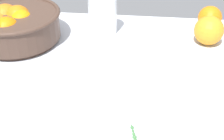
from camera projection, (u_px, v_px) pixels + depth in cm
name	position (u px, v px, depth cm)	size (l,w,h in cm)	color
ground_plane	(114.00, 96.00, 76.44)	(139.56, 87.71, 3.00)	silver
fruit_bowl	(14.00, 25.00, 93.28)	(27.36, 27.36, 10.69)	#473328
second_glass	(103.00, 17.00, 97.87)	(9.00, 9.00, 11.87)	white
loose_orange_0	(209.00, 30.00, 92.36)	(8.76, 8.76, 8.76)	orange
loose_orange_1	(210.00, 18.00, 100.99)	(7.63, 7.63, 7.63)	orange
herb_sprig_0	(134.00, 134.00, 63.45)	(1.75, 5.39, 0.95)	#437843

